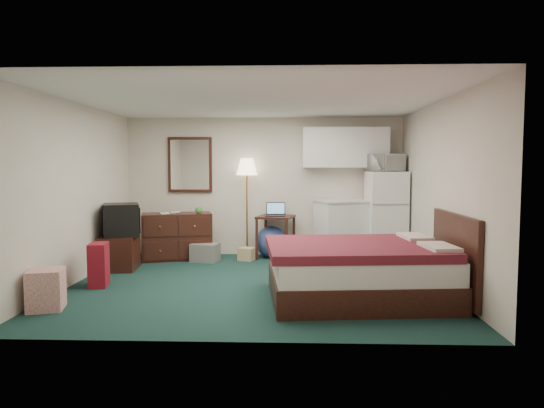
{
  "coord_description": "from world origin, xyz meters",
  "views": [
    {
      "loc": [
        0.46,
        -6.58,
        1.61
      ],
      "look_at": [
        0.22,
        0.13,
        1.09
      ],
      "focal_mm": 32.0,
      "sensor_mm": 36.0,
      "label": 1
    }
  ],
  "objects_px": {
    "bed": "(358,272)",
    "tv_stand": "(119,253)",
    "dresser": "(177,236)",
    "fridge": "(386,216)",
    "suitcase": "(99,265)",
    "desk": "(276,237)",
    "kitchen_counter": "(345,230)",
    "floor_lamp": "(247,208)"
  },
  "relations": [
    {
      "from": "bed",
      "to": "tv_stand",
      "type": "bearing_deg",
      "value": 150.63
    },
    {
      "from": "dresser",
      "to": "fridge",
      "type": "xyz_separation_m",
      "value": [
        3.63,
        0.07,
        0.36
      ]
    },
    {
      "from": "bed",
      "to": "suitcase",
      "type": "height_order",
      "value": "bed"
    },
    {
      "from": "dresser",
      "to": "desk",
      "type": "relative_size",
      "value": 1.57
    },
    {
      "from": "dresser",
      "to": "desk",
      "type": "bearing_deg",
      "value": -9.56
    },
    {
      "from": "tv_stand",
      "to": "kitchen_counter",
      "type": "bearing_deg",
      "value": 11.48
    },
    {
      "from": "desk",
      "to": "bed",
      "type": "xyz_separation_m",
      "value": [
        1.08,
        -2.63,
        -0.04
      ]
    },
    {
      "from": "desk",
      "to": "tv_stand",
      "type": "bearing_deg",
      "value": -142.41
    },
    {
      "from": "desk",
      "to": "bed",
      "type": "height_order",
      "value": "desk"
    },
    {
      "from": "fridge",
      "to": "desk",
      "type": "bearing_deg",
      "value": 173.75
    },
    {
      "from": "tv_stand",
      "to": "suitcase",
      "type": "relative_size",
      "value": 1.0
    },
    {
      "from": "tv_stand",
      "to": "suitcase",
      "type": "height_order",
      "value": "suitcase"
    },
    {
      "from": "desk",
      "to": "kitchen_counter",
      "type": "height_order",
      "value": "kitchen_counter"
    },
    {
      "from": "dresser",
      "to": "bed",
      "type": "relative_size",
      "value": 0.56
    },
    {
      "from": "bed",
      "to": "suitcase",
      "type": "distance_m",
      "value": 3.44
    },
    {
      "from": "bed",
      "to": "tv_stand",
      "type": "xyz_separation_m",
      "value": [
        -3.5,
        1.57,
        -0.07
      ]
    },
    {
      "from": "floor_lamp",
      "to": "bed",
      "type": "relative_size",
      "value": 0.84
    },
    {
      "from": "dresser",
      "to": "tv_stand",
      "type": "distance_m",
      "value": 1.15
    },
    {
      "from": "kitchen_counter",
      "to": "fridge",
      "type": "relative_size",
      "value": 0.66
    },
    {
      "from": "kitchen_counter",
      "to": "fridge",
      "type": "distance_m",
      "value": 0.75
    },
    {
      "from": "dresser",
      "to": "floor_lamp",
      "type": "distance_m",
      "value": 1.33
    },
    {
      "from": "desk",
      "to": "suitcase",
      "type": "height_order",
      "value": "desk"
    },
    {
      "from": "dresser",
      "to": "kitchen_counter",
      "type": "relative_size",
      "value": 1.18
    },
    {
      "from": "dresser",
      "to": "bed",
      "type": "bearing_deg",
      "value": -56.52
    },
    {
      "from": "fridge",
      "to": "tv_stand",
      "type": "relative_size",
      "value": 2.61
    },
    {
      "from": "desk",
      "to": "tv_stand",
      "type": "distance_m",
      "value": 2.65
    },
    {
      "from": "kitchen_counter",
      "to": "dresser",
      "type": "bearing_deg",
      "value": 165.3
    },
    {
      "from": "desk",
      "to": "fridge",
      "type": "relative_size",
      "value": 0.49
    },
    {
      "from": "tv_stand",
      "to": "desk",
      "type": "bearing_deg",
      "value": 18.76
    },
    {
      "from": "desk",
      "to": "suitcase",
      "type": "relative_size",
      "value": 1.28
    },
    {
      "from": "floor_lamp",
      "to": "bed",
      "type": "bearing_deg",
      "value": -60.16
    },
    {
      "from": "dresser",
      "to": "tv_stand",
      "type": "xyz_separation_m",
      "value": [
        -0.71,
        -0.9,
        -0.13
      ]
    },
    {
      "from": "fridge",
      "to": "dresser",
      "type": "bearing_deg",
      "value": 177.69
    },
    {
      "from": "suitcase",
      "to": "floor_lamp",
      "type": "bearing_deg",
      "value": 40.93
    },
    {
      "from": "floor_lamp",
      "to": "fridge",
      "type": "distance_m",
      "value": 2.44
    },
    {
      "from": "dresser",
      "to": "fridge",
      "type": "bearing_deg",
      "value": -13.92
    },
    {
      "from": "dresser",
      "to": "suitcase",
      "type": "height_order",
      "value": "dresser"
    },
    {
      "from": "desk",
      "to": "tv_stand",
      "type": "xyz_separation_m",
      "value": [
        -2.43,
        -1.07,
        -0.11
      ]
    },
    {
      "from": "suitcase",
      "to": "bed",
      "type": "bearing_deg",
      "value": -19.05
    },
    {
      "from": "kitchen_counter",
      "to": "bed",
      "type": "xyz_separation_m",
      "value": [
        -0.14,
        -2.64,
        -0.17
      ]
    },
    {
      "from": "dresser",
      "to": "fridge",
      "type": "height_order",
      "value": "fridge"
    },
    {
      "from": "desk",
      "to": "kitchen_counter",
      "type": "xyz_separation_m",
      "value": [
        1.21,
        0.01,
        0.13
      ]
    }
  ]
}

